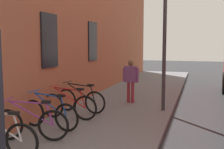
% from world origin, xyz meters
% --- Properties ---
extents(ground, '(60.00, 60.00, 0.00)m').
position_xyz_m(ground, '(6.00, -1.00, 0.00)').
color(ground, '#2D2D30').
extents(sidewalk_pavement, '(24.00, 3.50, 0.12)m').
position_xyz_m(sidewalk_pavement, '(8.00, 1.75, 0.06)').
color(sidewalk_pavement, slate).
rests_on(sidewalk_pavement, ground).
extents(station_facade, '(22.00, 0.65, 7.26)m').
position_xyz_m(station_facade, '(8.99, 3.80, 3.63)').
color(station_facade, '#9E563D').
rests_on(station_facade, ground).
extents(bicycle_far_end, '(0.60, 1.73, 0.97)m').
position_xyz_m(bicycle_far_end, '(3.41, 2.79, 0.51)').
color(bicycle_far_end, black).
rests_on(bicycle_far_end, sidewalk_pavement).
extents(bicycle_under_window, '(0.48, 1.76, 0.97)m').
position_xyz_m(bicycle_under_window, '(4.31, 2.83, 0.51)').
color(bicycle_under_window, black).
rests_on(bicycle_under_window, sidewalk_pavement).
extents(bicycle_end_of_row, '(0.48, 1.77, 0.97)m').
position_xyz_m(bicycle_end_of_row, '(5.33, 2.79, 0.51)').
color(bicycle_end_of_row, black).
rests_on(bicycle_end_of_row, sidewalk_pavement).
extents(bicycle_leaning_wall, '(0.48, 1.77, 0.97)m').
position_xyz_m(bicycle_leaning_wall, '(6.15, 2.78, 0.51)').
color(bicycle_leaning_wall, black).
rests_on(bicycle_leaning_wall, sidewalk_pavement).
extents(pedestrian_crossing_street, '(0.26, 0.60, 1.59)m').
position_xyz_m(pedestrian_crossing_street, '(8.05, 1.61, 1.09)').
color(pedestrian_crossing_street, maroon).
rests_on(pedestrian_crossing_street, sidewalk_pavement).
extents(street_lamp, '(0.28, 0.28, 5.40)m').
position_xyz_m(street_lamp, '(7.23, 0.30, 3.31)').
color(street_lamp, '#333338').
rests_on(street_lamp, sidewalk_pavement).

